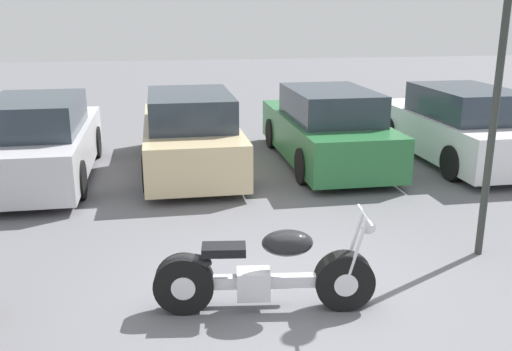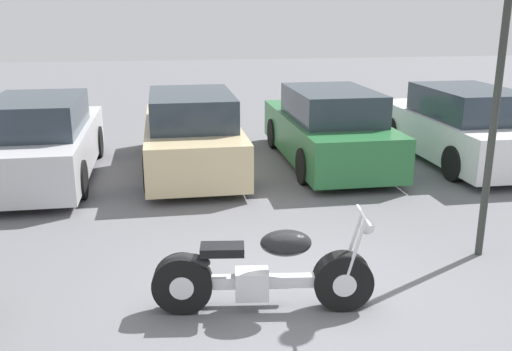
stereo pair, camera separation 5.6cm
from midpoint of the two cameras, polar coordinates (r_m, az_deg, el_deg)
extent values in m
plane|color=slate|center=(6.30, 4.09, -12.07)|extent=(60.00, 60.00, 0.00)
cylinder|color=black|center=(6.02, 8.94, -10.39)|extent=(0.63, 0.28, 0.61)
cylinder|color=silver|center=(6.02, 8.94, -10.39)|extent=(0.27, 0.25, 0.24)
cylinder|color=black|center=(5.94, -7.09, -10.69)|extent=(0.63, 0.28, 0.61)
cylinder|color=silver|center=(5.94, -7.09, -10.69)|extent=(0.27, 0.25, 0.24)
cube|color=silver|center=(5.92, 0.98, -10.51)|extent=(1.26, 0.27, 0.12)
cube|color=silver|center=(5.93, -0.14, -10.79)|extent=(0.37, 0.28, 0.30)
ellipsoid|color=black|center=(5.76, 3.28, -6.76)|extent=(0.56, 0.38, 0.27)
cube|color=black|center=(5.76, -3.12, -7.40)|extent=(0.47, 0.29, 0.09)
ellipsoid|color=black|center=(5.84, -6.67, -8.69)|extent=(0.50, 0.26, 0.20)
cylinder|color=silver|center=(5.81, 10.14, -7.60)|extent=(0.22, 0.06, 0.72)
cylinder|color=silver|center=(5.97, 9.78, -6.91)|extent=(0.22, 0.06, 0.72)
cylinder|color=silver|center=(5.78, 11.00, -3.98)|extent=(0.11, 0.62, 0.03)
sphere|color=silver|center=(5.83, 11.32, -5.08)|extent=(0.15, 0.15, 0.15)
cylinder|color=silver|center=(6.09, -2.37, -10.99)|extent=(1.25, 0.24, 0.08)
cube|color=#BCBCC1|center=(11.10, -20.35, 2.53)|extent=(1.71, 4.52, 0.79)
cube|color=#28333D|center=(10.71, -20.96, 5.73)|extent=(1.50, 2.35, 0.58)
cylinder|color=black|center=(12.65, -22.67, 2.87)|extent=(0.20, 0.65, 0.65)
cylinder|color=black|center=(12.38, -15.50, 3.27)|extent=(0.20, 0.65, 0.65)
cylinder|color=black|center=(9.68, -17.07, -0.41)|extent=(0.20, 0.65, 0.65)
cube|color=#C6B284|center=(11.08, -6.32, 3.44)|extent=(1.71, 4.52, 0.79)
cube|color=#28333D|center=(10.69, -6.35, 6.69)|extent=(1.50, 2.35, 0.58)
cylinder|color=black|center=(12.49, -10.32, 3.71)|extent=(0.20, 0.65, 0.65)
cylinder|color=black|center=(12.56, -3.04, 4.03)|extent=(0.20, 0.65, 0.65)
cylinder|color=black|center=(9.77, -10.45, 0.19)|extent=(0.20, 0.65, 0.65)
cylinder|color=black|center=(9.86, -1.19, 0.62)|extent=(0.20, 0.65, 0.65)
cube|color=#286B38|center=(11.57, 7.20, 3.96)|extent=(1.71, 4.52, 0.79)
cube|color=#28333D|center=(11.19, 7.72, 7.07)|extent=(1.50, 2.35, 0.58)
cylinder|color=black|center=(12.75, 1.95, 4.23)|extent=(0.20, 0.65, 0.65)
cylinder|color=black|center=(13.15, 8.77, 4.43)|extent=(0.20, 0.65, 0.65)
cylinder|color=black|center=(10.10, 5.07, 0.94)|extent=(0.20, 0.65, 0.65)
cylinder|color=black|center=(10.60, 13.42, 1.29)|extent=(0.20, 0.65, 0.65)
cube|color=white|center=(12.38, 19.67, 3.94)|extent=(1.71, 4.52, 0.79)
cube|color=#28333D|center=(12.03, 20.60, 6.83)|extent=(1.50, 2.35, 0.58)
cylinder|color=black|center=(13.30, 13.71, 4.28)|extent=(0.20, 0.65, 0.65)
cylinder|color=black|center=(14.00, 19.72, 4.37)|extent=(0.20, 0.65, 0.65)
cylinder|color=black|center=(10.86, 19.39, 1.15)|extent=(0.20, 0.65, 0.65)
cylinder|color=#2D332D|center=(7.36, 22.86, 4.68)|extent=(0.09, 0.09, 3.34)
camera|label=1|loc=(0.03, -89.79, 0.06)|focal=40.00mm
camera|label=2|loc=(0.03, 90.21, -0.06)|focal=40.00mm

